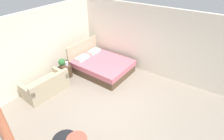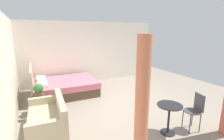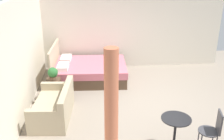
{
  "view_description": "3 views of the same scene",
  "coord_description": "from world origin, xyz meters",
  "views": [
    {
      "loc": [
        -3.58,
        -2.42,
        4.3
      ],
      "look_at": [
        0.71,
        0.4,
        1.02
      ],
      "focal_mm": 29.01,
      "sensor_mm": 36.0,
      "label": 1
    },
    {
      "loc": [
        -4.56,
        2.76,
        2.38
      ],
      "look_at": [
        0.52,
        0.15,
        1.04
      ],
      "focal_mm": 27.18,
      "sensor_mm": 36.0,
      "label": 2
    },
    {
      "loc": [
        -6.11,
        1.55,
        3.38
      ],
      "look_at": [
        0.03,
        0.99,
        0.96
      ],
      "focal_mm": 41.72,
      "sensor_mm": 36.0,
      "label": 3
    }
  ],
  "objects": [
    {
      "name": "cafe_chair_near_window",
      "position": [
        -2.14,
        -0.74,
        0.56
      ],
      "size": [
        0.48,
        0.48,
        0.91
      ],
      "color": "#3F3F44",
      "rests_on": "ground"
    },
    {
      "name": "wall_back",
      "position": [
        0.0,
        3.19,
        1.39
      ],
      "size": [
        8.72,
        0.12,
        2.77
      ],
      "primitive_type": "cube",
      "color": "silver",
      "rests_on": "ground"
    },
    {
      "name": "wall_right",
      "position": [
        2.86,
        0.0,
        1.39
      ],
      "size": [
        0.12,
        6.37,
        2.77
      ],
      "primitive_type": "cube",
      "color": "silver",
      "rests_on": "ground"
    },
    {
      "name": "ground_plane",
      "position": [
        0.0,
        0.0,
        -0.01
      ],
      "size": [
        8.72,
        9.37,
        0.02
      ],
      "primitive_type": "cube",
      "color": "gray"
    },
    {
      "name": "bed",
      "position": [
        1.72,
        1.61,
        0.3
      ],
      "size": [
        1.87,
        2.35,
        1.15
      ],
      "color": "brown",
      "rests_on": "ground"
    },
    {
      "name": "couch",
      "position": [
        -0.54,
        2.43,
        0.28
      ],
      "size": [
        1.61,
        0.95,
        0.79
      ],
      "color": "tan",
      "rests_on": "ground"
    },
    {
      "name": "balcony_table",
      "position": [
        -1.97,
        -0.06,
        0.49
      ],
      "size": [
        0.58,
        0.58,
        0.72
      ],
      "color": "black",
      "rests_on": "ground"
    },
    {
      "name": "nightstand",
      "position": [
        0.52,
        2.57,
        0.27
      ],
      "size": [
        0.42,
        0.38,
        0.53
      ],
      "color": "#473323",
      "rests_on": "ground"
    },
    {
      "name": "curtain_right",
      "position": [
        -2.61,
        1.24,
        1.17
      ],
      "size": [
        0.22,
        0.22,
        2.34
      ],
      "color": "#D1704C",
      "rests_on": "ground"
    },
    {
      "name": "vase",
      "position": [
        0.64,
        2.55,
        0.61
      ],
      "size": [
        0.14,
        0.14,
        0.16
      ],
      "color": "silver",
      "rests_on": "nightstand"
    },
    {
      "name": "potted_plant",
      "position": [
        0.42,
        2.54,
        0.75
      ],
      "size": [
        0.27,
        0.27,
        0.4
      ],
      "color": "brown",
      "rests_on": "nightstand"
    }
  ]
}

